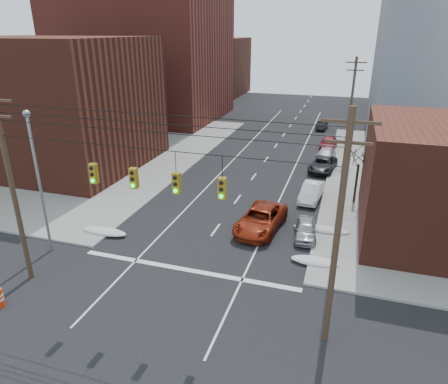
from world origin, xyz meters
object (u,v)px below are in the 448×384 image
Objects in this scene: parked_car_a at (306,229)px; parked_car_e at (328,143)px; parked_car_d at (325,156)px; red_pickup at (261,219)px; lot_car_a at (112,159)px; parked_car_b at (311,192)px; parked_car_c at (323,164)px; lot_car_b at (123,153)px; lot_car_d at (119,146)px; parked_car_f at (322,125)px; lot_car_c at (76,168)px.

parked_car_a is 0.79× the size of parked_car_e.
parked_car_a is at bearing -85.66° from parked_car_d.
red_pickup is 20.43m from lot_car_a.
parked_car_a is 0.83× the size of parked_car_b.
red_pickup reaches higher than parked_car_c.
lot_car_b is (-21.73, -11.29, -0.00)m from parked_car_e.
lot_car_b is 1.03× the size of lot_car_d.
lot_car_b is (-21.39, 5.26, 0.06)m from parked_car_b.
parked_car_b is 21.30m from lot_car_a.
parked_car_f is 31.49m from lot_car_a.
red_pickup is at bearing -95.94° from parked_car_d.
lot_car_c is at bearing 159.28° from parked_car_a.
parked_car_f is 0.85× the size of lot_car_d.
parked_car_d is at bearing -79.71° from parked_car_f.
lot_car_a is 2.62m from lot_car_b.
lot_car_c is at bearing -123.37° from parked_car_f.
parked_car_d is at bearing -86.59° from lot_car_c.
lot_car_d is (-1.67, 1.96, 0.12)m from lot_car_b.
parked_car_b is 23.06m from lot_car_c.
parked_car_f is (-1.60, 15.65, -0.05)m from parked_car_d.
lot_car_c is 8.17m from lot_car_d.
lot_car_d is (-23.40, -0.86, 0.21)m from parked_car_c.
lot_car_b is at bearing -165.54° from parked_car_c.
lot_car_d is at bearing 142.47° from parked_car_a.
parked_car_e is 25.57m from lot_car_a.
parked_car_e is at bearing 83.61° from parked_car_a.
parked_car_a is at bearing -87.88° from parked_car_e.
parked_car_e is at bearing 97.05° from parked_car_c.
parked_car_d is 1.02× the size of lot_car_b.
parked_car_b reaches higher than parked_car_c.
red_pickup is 1.60× the size of parked_car_a.
parked_car_d is 1.01× the size of parked_car_e.
parked_car_f is at bearing -62.35° from lot_car_c.
parked_car_c is (3.29, 14.76, -0.11)m from red_pickup.
parked_car_e is 1.09× the size of lot_car_a.
lot_car_d is at bearing -24.29° from lot_car_c.
parked_car_c is 1.13× the size of lot_car_d.
lot_car_c is at bearing -172.75° from parked_car_b.
lot_car_c is at bearing -147.72° from parked_car_d.
parked_car_c is 1.19× the size of lot_car_a.
parked_car_d is 23.19m from lot_car_a.
lot_car_c is (-23.37, -12.39, 0.22)m from parked_car_d.
lot_car_c is (-23.04, -0.95, 0.17)m from parked_car_b.
parked_car_b is (2.96, 6.68, -0.09)m from red_pickup.
red_pickup is 1.28× the size of lot_car_b.
parked_car_b reaches higher than lot_car_b.
lot_car_c reaches higher than lot_car_b.
lot_car_b is at bearing -159.77° from parked_car_d.
parked_car_c is 1.08× the size of parked_car_d.
lot_car_a is 4.96m from lot_car_d.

